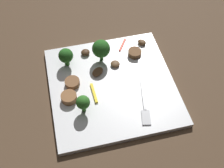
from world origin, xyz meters
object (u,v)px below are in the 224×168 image
object	(u,v)px
sausage_slice_2	(135,53)
fork	(143,94)
mushroom_2	(115,64)
pepper_strip_0	(122,45)
broccoli_floret_2	(83,103)
sausage_slice_0	(69,97)
plate	(112,86)
sausage_slice_1	(72,83)
mushroom_3	(85,52)
mushroom_1	(98,72)
mushroom_0	(142,42)
broccoli_floret_0	(101,49)
pepper_strip_1	(94,93)
broccoli_floret_1	(66,56)

from	to	relation	value
sausage_slice_2	fork	bearing A→B (deg)	-6.98
mushroom_2	pepper_strip_0	bearing A→B (deg)	150.82
broccoli_floret_2	sausage_slice_0	distance (m)	0.05
plate	sausage_slice_1	xyz separation A→B (m)	(-0.02, -0.09, 0.01)
mushroom_3	mushroom_1	bearing A→B (deg)	14.33
mushroom_0	sausage_slice_1	bearing A→B (deg)	-65.60
broccoli_floret_0	pepper_strip_1	distance (m)	0.11
mushroom_1	mushroom_3	size ratio (longest dim) A/B	1.43
broccoli_floret_1	mushroom_0	xyz separation A→B (m)	(-0.02, 0.19, -0.02)
broccoli_floret_0	pepper_strip_1	xyz separation A→B (m)	(0.09, -0.04, -0.03)
broccoli_floret_2	sausage_slice_0	xyz separation A→B (m)	(-0.03, -0.03, -0.02)
plate	broccoli_floret_0	bearing A→B (deg)	-174.49
fork	mushroom_3	distance (m)	0.18
mushroom_2	mushroom_3	xyz separation A→B (m)	(-0.05, -0.06, 0.00)
sausage_slice_2	mushroom_1	xyz separation A→B (m)	(0.04, -0.10, -0.00)
broccoli_floret_1	sausage_slice_1	distance (m)	0.07
sausage_slice_1	mushroom_3	size ratio (longest dim) A/B	1.58
sausage_slice_2	mushroom_3	xyz separation A→B (m)	(-0.03, -0.12, -0.00)
sausage_slice_1	broccoli_floret_0	bearing A→B (deg)	126.05
sausage_slice_0	plate	bearing A→B (deg)	100.84
fork	pepper_strip_1	world-z (taller)	same
sausage_slice_0	fork	bearing A→B (deg)	80.85
broccoli_floret_1	mushroom_1	bearing A→B (deg)	55.92
sausage_slice_0	mushroom_3	bearing A→B (deg)	154.79
mushroom_2	broccoli_floret_0	bearing A→B (deg)	-132.21
plate	mushroom_0	size ratio (longest dim) A/B	12.70
broccoli_floret_1	mushroom_1	size ratio (longest dim) A/B	1.57
broccoli_floret_0	mushroom_0	distance (m)	0.12
mushroom_0	mushroom_3	bearing A→B (deg)	-89.31
fork	broccoli_floret_2	distance (m)	0.14
mushroom_3	sausage_slice_2	bearing A→B (deg)	75.72
sausage_slice_2	pepper_strip_1	size ratio (longest dim) A/B	0.62
sausage_slice_0	sausage_slice_2	bearing A→B (deg)	118.17
broccoli_floret_1	sausage_slice_0	distance (m)	0.10
sausage_slice_0	mushroom_1	world-z (taller)	sausage_slice_0
sausage_slice_0	broccoli_floret_1	bearing A→B (deg)	174.33
mushroom_3	pepper_strip_0	bearing A→B (deg)	94.99
mushroom_0	plate	bearing A→B (deg)	-44.07
sausage_slice_1	pepper_strip_1	world-z (taller)	sausage_slice_1
mushroom_1	pepper_strip_0	size ratio (longest dim) A/B	0.69
fork	mushroom_3	world-z (taller)	mushroom_3
mushroom_1	mushroom_0	bearing A→B (deg)	117.93
pepper_strip_0	sausage_slice_2	bearing A→B (deg)	28.84
sausage_slice_0	sausage_slice_2	distance (m)	0.20
sausage_slice_1	plate	bearing A→B (deg)	77.09
sausage_slice_0	mushroom_3	size ratio (longest dim) A/B	1.62
broccoli_floret_1	broccoli_floret_2	xyz separation A→B (m)	(0.14, 0.02, 0.00)
broccoli_floret_1	pepper_strip_0	size ratio (longest dim) A/B	1.08
pepper_strip_0	mushroom_1	bearing A→B (deg)	-46.72
plate	sausage_slice_2	bearing A→B (deg)	134.90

